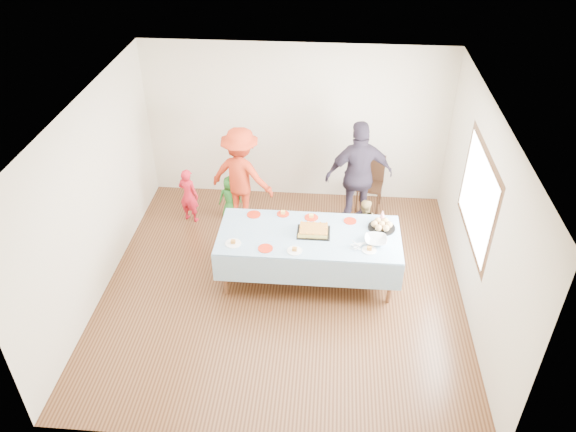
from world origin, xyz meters
name	(u,v)px	position (x,y,z in m)	size (l,w,h in m)	color
ground	(283,286)	(0.00, 0.00, 0.00)	(5.00, 5.00, 0.00)	#412412
room_walls	(287,179)	(0.05, 0.00, 1.77)	(5.04, 5.04, 2.72)	beige
party_table	(309,237)	(0.34, 0.21, 0.72)	(2.50, 1.10, 0.78)	brown
birthday_cake	(314,231)	(0.40, 0.24, 0.82)	(0.45, 0.35, 0.08)	black
rolls_tray	(382,225)	(1.34, 0.43, 0.83)	(0.38, 0.38, 0.11)	black
punch_bowl	(376,240)	(1.24, 0.09, 0.82)	(0.31, 0.31, 0.08)	silver
party_hat	(382,216)	(1.35, 0.61, 0.87)	(0.11, 0.11, 0.18)	white
fork_pile	(358,245)	(1.00, -0.02, 0.81)	(0.24, 0.18, 0.07)	white
plate_red_far_a	(254,214)	(-0.47, 0.61, 0.79)	(0.20, 0.20, 0.01)	red
plate_red_far_b	(283,214)	(-0.06, 0.66, 0.79)	(0.18, 0.18, 0.01)	red
plate_red_far_c	(311,217)	(0.35, 0.61, 0.79)	(0.20, 0.20, 0.01)	red
plate_red_far_d	(350,221)	(0.91, 0.57, 0.79)	(0.18, 0.18, 0.01)	red
plate_red_near	(265,248)	(-0.22, -0.16, 0.79)	(0.20, 0.20, 0.01)	red
plate_white_left	(233,243)	(-0.66, -0.09, 0.79)	(0.22, 0.22, 0.01)	white
plate_white_mid	(295,251)	(0.17, -0.18, 0.79)	(0.20, 0.20, 0.01)	white
plate_white_right	(369,250)	(1.15, -0.09, 0.79)	(0.19, 0.19, 0.01)	white
dining_chair	(371,179)	(1.29, 2.20, 0.52)	(0.48, 0.48, 0.93)	black
toddler_left	(189,195)	(-1.67, 1.53, 0.47)	(0.35, 0.23, 0.95)	red
toddler_mid	(230,198)	(-1.02, 1.64, 0.39)	(0.38, 0.25, 0.77)	#256F25
toddler_right	(363,224)	(1.13, 1.04, 0.42)	(0.40, 0.31, 0.83)	tan
adult_left	(241,176)	(-0.81, 1.65, 0.81)	(1.05, 0.61, 1.63)	red
adult_right	(359,175)	(1.05, 1.65, 0.91)	(1.06, 0.44, 1.81)	#2F2735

